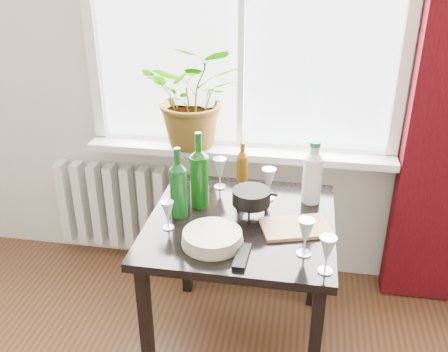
% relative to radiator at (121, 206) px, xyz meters
% --- Properties ---
extents(window, '(1.72, 0.08, 1.62)m').
position_rel_radiator_xyz_m(window, '(0.75, 0.04, 1.22)').
color(window, white).
rests_on(window, ground).
extents(windowsill, '(1.72, 0.20, 0.04)m').
position_rel_radiator_xyz_m(windowsill, '(0.75, -0.03, 0.44)').
color(windowsill, silver).
rests_on(windowsill, ground).
extents(radiator, '(0.80, 0.10, 0.55)m').
position_rel_radiator_xyz_m(radiator, '(0.00, 0.00, 0.00)').
color(radiator, silver).
rests_on(radiator, ground).
extents(table, '(0.85, 0.85, 0.74)m').
position_rel_radiator_xyz_m(table, '(0.85, -0.63, 0.27)').
color(table, black).
rests_on(table, ground).
extents(potted_plant, '(0.53, 0.46, 0.58)m').
position_rel_radiator_xyz_m(potted_plant, '(0.51, -0.03, 0.76)').
color(potted_plant, '#246F1D').
rests_on(potted_plant, windowsill).
extents(wine_bottle_left, '(0.09, 0.09, 0.35)m').
position_rel_radiator_xyz_m(wine_bottle_left, '(0.56, -0.63, 0.53)').
color(wine_bottle_left, '#0D4613').
rests_on(wine_bottle_left, table).
extents(wine_bottle_right, '(0.11, 0.11, 0.38)m').
position_rel_radiator_xyz_m(wine_bottle_right, '(0.63, -0.53, 0.55)').
color(wine_bottle_right, '#0E440D').
rests_on(wine_bottle_right, table).
extents(bottle_amber, '(0.07, 0.07, 0.24)m').
position_rel_radiator_xyz_m(bottle_amber, '(0.80, -0.27, 0.48)').
color(bottle_amber, '#67390B').
rests_on(bottle_amber, table).
extents(cleaning_bottle, '(0.10, 0.10, 0.32)m').
position_rel_radiator_xyz_m(cleaning_bottle, '(1.16, -0.40, 0.52)').
color(cleaning_bottle, silver).
rests_on(cleaning_bottle, table).
extents(wineglass_front_right, '(0.07, 0.07, 0.17)m').
position_rel_radiator_xyz_m(wineglass_front_right, '(1.14, -0.86, 0.44)').
color(wineglass_front_right, silver).
rests_on(wineglass_front_right, table).
extents(wineglass_far_right, '(0.09, 0.09, 0.16)m').
position_rel_radiator_xyz_m(wineglass_far_right, '(1.23, -0.96, 0.44)').
color(wineglass_far_right, silver).
rests_on(wineglass_far_right, table).
extents(wineglass_back_center, '(0.09, 0.09, 0.17)m').
position_rel_radiator_xyz_m(wineglass_back_center, '(0.95, -0.41, 0.44)').
color(wineglass_back_center, silver).
rests_on(wineglass_back_center, table).
extents(wineglass_back_left, '(0.08, 0.08, 0.17)m').
position_rel_radiator_xyz_m(wineglass_back_left, '(0.69, -0.32, 0.44)').
color(wineglass_back_left, silver).
rests_on(wineglass_back_left, table).
extents(wineglass_front_left, '(0.08, 0.08, 0.14)m').
position_rel_radiator_xyz_m(wineglass_front_left, '(0.54, -0.76, 0.43)').
color(wineglass_front_left, silver).
rests_on(wineglass_front_left, table).
extents(plate_stack, '(0.34, 0.34, 0.06)m').
position_rel_radiator_xyz_m(plate_stack, '(0.76, -0.85, 0.39)').
color(plate_stack, beige).
rests_on(plate_stack, table).
extents(fondue_pot, '(0.21, 0.19, 0.14)m').
position_rel_radiator_xyz_m(fondue_pot, '(0.89, -0.59, 0.43)').
color(fondue_pot, black).
rests_on(fondue_pot, table).
extents(tv_remote, '(0.06, 0.18, 0.02)m').
position_rel_radiator_xyz_m(tv_remote, '(0.89, -0.93, 0.37)').
color(tv_remote, black).
rests_on(tv_remote, table).
extents(cutting_board, '(0.34, 0.27, 0.02)m').
position_rel_radiator_xyz_m(cutting_board, '(1.10, -0.67, 0.37)').
color(cutting_board, '#AA7F4D').
rests_on(cutting_board, table).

